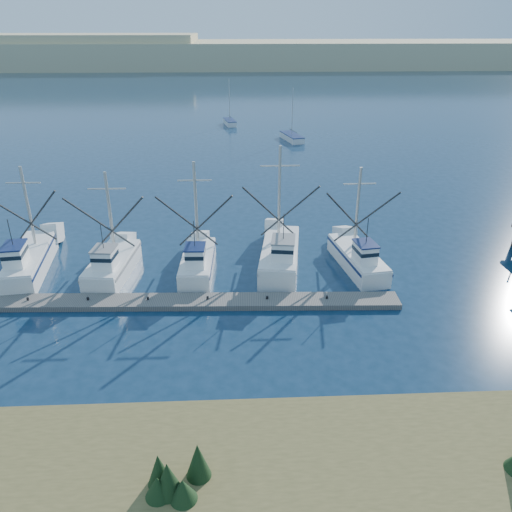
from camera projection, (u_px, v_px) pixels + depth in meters
The scene contains 6 objects.
ground at pixel (329, 359), 28.06m from camera, with size 500.00×500.00×0.00m, color #0D243A.
floating_dock at pixel (193, 302), 33.47m from camera, with size 27.71×1.85×0.37m, color slate.
dune_ridge at pixel (242, 54), 215.87m from camera, with size 360.00×60.00×10.00m, color tan.
trawler_fleet at pixel (195, 260), 37.54m from camera, with size 28.13×8.85×9.06m.
sailboat_near at pixel (292, 137), 79.95m from camera, with size 3.40×6.71×8.10m.
sailboat_far at pixel (230, 122), 91.96m from camera, with size 2.50×5.31×8.10m.
Camera 1 is at (-5.18, -22.72, 17.17)m, focal length 35.00 mm.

